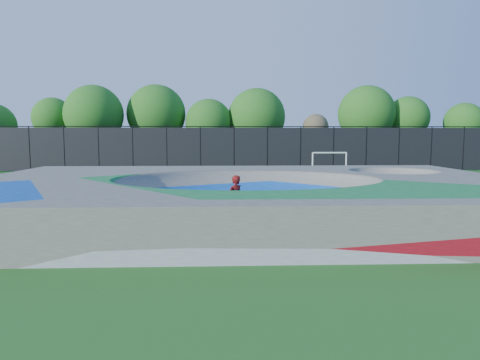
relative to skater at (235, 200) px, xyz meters
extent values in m
plane|color=#1C5617|center=(0.54, 2.06, -0.90)|extent=(120.00, 120.00, 0.00)
cube|color=gray|center=(0.54, 2.06, -0.15)|extent=(22.00, 14.00, 1.50)
imported|color=red|center=(0.00, 0.00, 0.00)|extent=(0.78, 0.76, 1.81)
cube|color=black|center=(0.00, 0.00, -0.88)|extent=(0.76, 0.64, 0.05)
cylinder|color=silver|center=(6.79, 18.89, 0.01)|extent=(0.12, 0.12, 1.83)
cylinder|color=silver|center=(9.53, 18.89, 0.01)|extent=(0.12, 0.12, 1.83)
cylinder|color=silver|center=(8.16, 18.89, 0.92)|extent=(2.74, 0.12, 0.12)
cylinder|color=black|center=(-17.46, 23.06, 1.10)|extent=(0.09, 0.09, 4.00)
cylinder|color=black|center=(-14.46, 23.06, 1.10)|extent=(0.09, 0.09, 4.00)
cylinder|color=black|center=(-11.46, 23.06, 1.10)|extent=(0.09, 0.09, 4.00)
cylinder|color=black|center=(-8.46, 23.06, 1.10)|extent=(0.09, 0.09, 4.00)
cylinder|color=black|center=(-5.46, 23.06, 1.10)|extent=(0.09, 0.09, 4.00)
cylinder|color=black|center=(-2.46, 23.06, 1.10)|extent=(0.09, 0.09, 4.00)
cylinder|color=black|center=(0.54, 23.06, 1.10)|extent=(0.09, 0.09, 4.00)
cylinder|color=black|center=(3.54, 23.06, 1.10)|extent=(0.09, 0.09, 4.00)
cylinder|color=black|center=(6.54, 23.06, 1.10)|extent=(0.09, 0.09, 4.00)
cylinder|color=black|center=(9.54, 23.06, 1.10)|extent=(0.09, 0.09, 4.00)
cylinder|color=black|center=(12.54, 23.06, 1.10)|extent=(0.09, 0.09, 4.00)
cylinder|color=black|center=(15.54, 23.06, 1.10)|extent=(0.09, 0.09, 4.00)
cylinder|color=black|center=(18.54, 23.06, 1.10)|extent=(0.09, 0.09, 4.00)
cylinder|color=black|center=(21.54, 23.06, 1.10)|extent=(0.09, 0.09, 4.00)
cube|color=black|center=(0.54, 23.06, 1.10)|extent=(48.00, 0.03, 3.80)
cylinder|color=black|center=(0.54, 23.06, 3.10)|extent=(48.00, 0.08, 0.08)
cylinder|color=#462E23|center=(-17.53, 28.75, 0.82)|extent=(0.44, 0.44, 3.45)
sphere|color=#226019|center=(-17.53, 28.75, 4.07)|extent=(4.06, 4.06, 4.06)
cylinder|color=#462E23|center=(-12.91, 26.92, 0.65)|extent=(0.44, 0.44, 3.10)
sphere|color=#226019|center=(-12.91, 26.92, 4.32)|extent=(5.65, 5.65, 5.65)
cylinder|color=#462E23|center=(-7.20, 28.87, 0.68)|extent=(0.44, 0.44, 3.16)
sphere|color=#226019|center=(-7.20, 28.87, 4.48)|extent=(5.92, 5.92, 5.92)
cylinder|color=#462E23|center=(-1.85, 27.92, 0.47)|extent=(0.44, 0.44, 2.75)
sphere|color=#226019|center=(-1.85, 27.92, 3.60)|extent=(4.69, 4.69, 4.69)
cylinder|color=#462E23|center=(2.98, 28.31, 0.54)|extent=(0.44, 0.44, 2.89)
sphere|color=#226019|center=(2.98, 28.31, 4.16)|extent=(5.80, 5.80, 5.80)
cylinder|color=#462E23|center=(9.03, 28.34, 0.59)|extent=(0.44, 0.44, 2.99)
sphere|color=brown|center=(9.03, 28.34, 3.19)|extent=(2.60, 2.60, 2.60)
cylinder|color=#462E23|center=(14.44, 28.92, 0.72)|extent=(0.44, 0.44, 3.25)
sphere|color=#226019|center=(14.44, 28.92, 4.54)|extent=(5.84, 5.84, 5.84)
cylinder|color=#462E23|center=(18.87, 29.06, 0.80)|extent=(0.44, 0.44, 3.40)
sphere|color=#226019|center=(18.87, 29.06, 4.15)|extent=(4.42, 4.42, 4.42)
cylinder|color=#462E23|center=(24.95, 29.14, 0.63)|extent=(0.44, 0.44, 3.07)
sphere|color=#226019|center=(24.95, 29.14, 3.70)|extent=(4.06, 4.06, 4.06)
camera|label=1|loc=(-0.42, -15.27, 2.34)|focal=32.00mm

